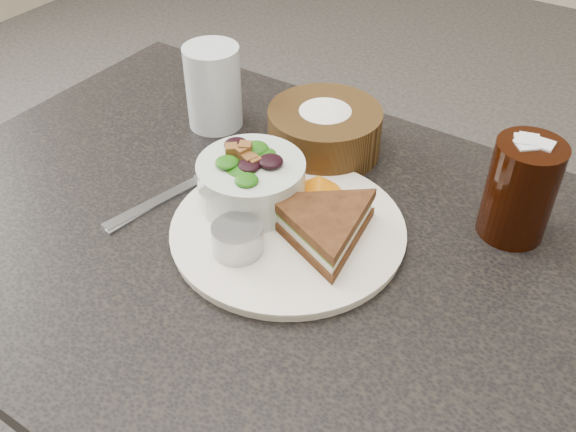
# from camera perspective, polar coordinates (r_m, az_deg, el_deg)

# --- Properties ---
(dining_table) EXTENTS (1.00, 0.70, 0.75)m
(dining_table) POSITION_cam_1_polar(r_m,az_deg,el_deg) (1.10, -1.70, -16.38)
(dining_table) COLOR black
(dining_table) RESTS_ON floor
(dinner_plate) EXTENTS (0.29, 0.29, 0.01)m
(dinner_plate) POSITION_cam_1_polar(r_m,az_deg,el_deg) (0.81, 0.00, -1.29)
(dinner_plate) COLOR silver
(dinner_plate) RESTS_ON dining_table
(sandwich) EXTENTS (0.21, 0.21, 0.04)m
(sandwich) POSITION_cam_1_polar(r_m,az_deg,el_deg) (0.78, 3.23, -0.86)
(sandwich) COLOR #533017
(sandwich) RESTS_ON dinner_plate
(salad_bowl) EXTENTS (0.17, 0.17, 0.08)m
(salad_bowl) POSITION_cam_1_polar(r_m,az_deg,el_deg) (0.82, -3.29, 3.66)
(salad_bowl) COLOR silver
(salad_bowl) RESTS_ON dinner_plate
(dressing_ramekin) EXTENTS (0.07, 0.07, 0.04)m
(dressing_ramekin) POSITION_cam_1_polar(r_m,az_deg,el_deg) (0.76, -4.51, -2.05)
(dressing_ramekin) COLOR #989AA0
(dressing_ramekin) RESTS_ON dinner_plate
(orange_wedge) EXTENTS (0.08, 0.08, 0.03)m
(orange_wedge) POSITION_cam_1_polar(r_m,az_deg,el_deg) (0.85, 2.75, 2.82)
(orange_wedge) COLOR orange
(orange_wedge) RESTS_ON dinner_plate
(fork) EXTENTS (0.06, 0.17, 0.00)m
(fork) POSITION_cam_1_polar(r_m,az_deg,el_deg) (0.88, -11.31, 1.40)
(fork) COLOR gray
(fork) RESTS_ON dining_table
(knife) EXTENTS (0.04, 0.17, 0.00)m
(knife) POSITION_cam_1_polar(r_m,az_deg,el_deg) (0.88, -11.26, 1.33)
(knife) COLOR #9FA3AE
(knife) RESTS_ON dining_table
(bread_basket) EXTENTS (0.21, 0.21, 0.09)m
(bread_basket) POSITION_cam_1_polar(r_m,az_deg,el_deg) (0.94, 3.28, 8.18)
(bread_basket) COLOR #483317
(bread_basket) RESTS_ON dining_table
(cola_glass) EXTENTS (0.09, 0.09, 0.14)m
(cola_glass) POSITION_cam_1_polar(r_m,az_deg,el_deg) (0.82, 20.04, 2.51)
(cola_glass) COLOR black
(cola_glass) RESTS_ON dining_table
(water_glass) EXTENTS (0.11, 0.11, 0.13)m
(water_glass) POSITION_cam_1_polar(r_m,az_deg,el_deg) (1.00, -6.65, 11.33)
(water_glass) COLOR silver
(water_glass) RESTS_ON dining_table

